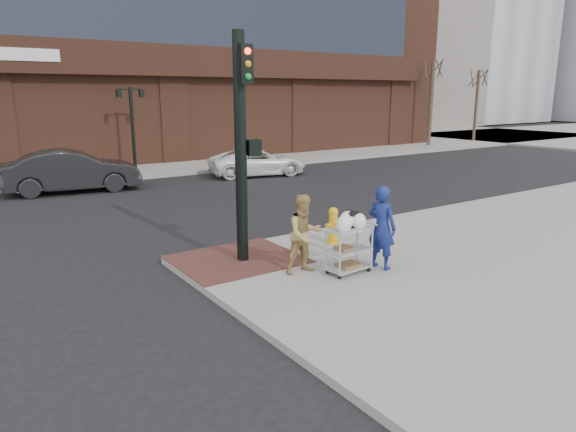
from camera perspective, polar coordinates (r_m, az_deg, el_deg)
ground at (r=11.50m, az=-0.85°, el=-6.17°), size 220.00×220.00×0.00m
sidewalk_far at (r=45.16m, az=-10.17°, el=8.46°), size 65.00×36.00×0.15m
brick_curb_ramp at (r=11.89m, az=-5.68°, el=-4.77°), size 2.80×2.40×0.01m
filler_block at (r=65.97m, az=10.49°, el=17.73°), size 14.00×20.00×18.00m
bare_tree_a at (r=39.45m, az=15.88°, el=16.48°), size 1.80×1.80×7.20m
bare_tree_b at (r=44.44m, az=20.49°, el=15.15°), size 1.80×1.80×6.70m
lamp_post at (r=26.31m, az=-16.93°, el=10.19°), size 1.32×0.22×4.00m
traffic_signal_pole at (r=11.29m, az=-5.13°, el=8.16°), size 0.61×0.51×5.00m
woman_blue at (r=11.20m, az=10.38°, el=-1.24°), size 0.58×0.75×1.83m
pedestrian_tan at (r=10.76m, az=1.86°, el=-2.02°), size 0.89×0.73×1.69m
sedan_dark at (r=22.25m, az=-22.85°, el=4.63°), size 5.35×2.54×1.69m
minivan_white at (r=24.78m, az=-3.38°, el=5.99°), size 5.01×3.13×1.29m
utility_cart at (r=10.87m, az=6.79°, el=-3.31°), size 0.99×0.60×1.31m
fire_hydrant at (r=12.99m, az=5.03°, el=-1.01°), size 0.44×0.31×0.94m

